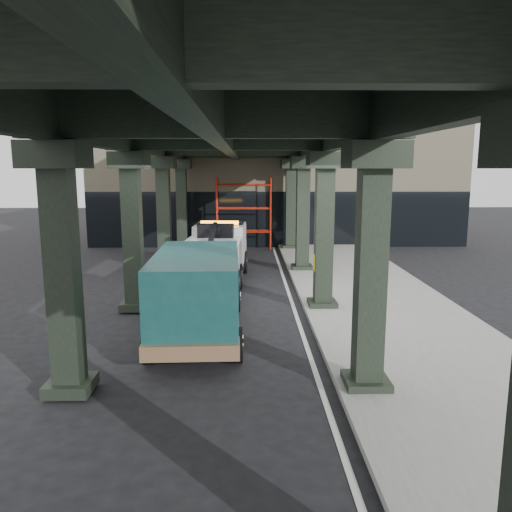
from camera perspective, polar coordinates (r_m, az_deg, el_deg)
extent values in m
plane|color=black|center=(14.27, -1.72, -8.42)|extent=(90.00, 90.00, 0.00)
cube|color=gray|center=(16.73, 14.04, -5.68)|extent=(5.00, 40.00, 0.15)
cube|color=silver|center=(16.25, 4.40, -6.12)|extent=(0.12, 38.00, 0.01)
cube|color=black|center=(10.04, 12.95, -1.77)|extent=(0.55, 0.55, 5.00)
cube|color=black|center=(9.85, 13.47, 11.16)|extent=(1.10, 1.10, 0.50)
cube|color=black|center=(10.75, 12.46, -13.98)|extent=(0.90, 0.90, 0.24)
cube|color=black|center=(15.85, 7.76, 2.63)|extent=(0.55, 0.55, 5.00)
cube|color=black|center=(15.73, 7.96, 10.79)|extent=(1.10, 1.10, 0.50)
cube|color=black|center=(16.31, 7.57, -5.48)|extent=(0.90, 0.90, 0.24)
cube|color=black|center=(21.77, 5.36, 4.65)|extent=(0.55, 0.55, 5.00)
cube|color=black|center=(21.68, 5.46, 10.59)|extent=(1.10, 1.10, 0.50)
cube|color=black|center=(22.10, 5.27, -1.35)|extent=(0.90, 0.90, 0.24)
cube|color=black|center=(27.72, 3.99, 5.81)|extent=(0.55, 0.55, 5.00)
cube|color=black|center=(27.65, 4.04, 10.46)|extent=(1.10, 1.10, 0.50)
cube|color=black|center=(27.98, 3.93, 1.06)|extent=(0.90, 0.90, 0.24)
cube|color=black|center=(10.38, -21.18, -1.82)|extent=(0.55, 0.55, 5.00)
cube|color=black|center=(10.19, -21.99, 10.67)|extent=(1.10, 1.10, 0.50)
cube|color=black|center=(11.06, -20.41, -13.67)|extent=(0.90, 0.90, 0.24)
cube|color=black|center=(16.07, -13.91, 2.53)|extent=(0.55, 0.55, 5.00)
cube|color=black|center=(15.95, -14.26, 10.57)|extent=(1.10, 1.10, 0.50)
cube|color=black|center=(16.52, -13.58, -5.48)|extent=(0.90, 0.90, 0.24)
cube|color=black|center=(21.92, -10.47, 4.57)|extent=(0.55, 0.55, 5.00)
cube|color=black|center=(21.83, -10.66, 10.46)|extent=(1.10, 1.10, 0.50)
cube|color=black|center=(22.26, -10.28, -1.39)|extent=(0.90, 0.90, 0.24)
cube|color=black|center=(27.84, -8.47, 5.74)|extent=(0.55, 0.55, 5.00)
cube|color=black|center=(27.77, -8.59, 10.38)|extent=(1.10, 1.10, 0.50)
cube|color=black|center=(28.10, -8.35, 1.02)|extent=(0.90, 0.90, 0.24)
cube|color=black|center=(15.76, 8.03, 13.69)|extent=(0.35, 32.00, 1.10)
cube|color=black|center=(15.98, -14.38, 13.43)|extent=(0.35, 32.00, 1.10)
cube|color=black|center=(15.58, -3.26, 13.82)|extent=(0.35, 32.00, 1.10)
cube|color=black|center=(15.65, -3.29, 16.38)|extent=(7.40, 32.00, 0.30)
cube|color=#C6B793|center=(33.59, 2.08, 9.11)|extent=(22.00, 10.00, 8.00)
cylinder|color=red|center=(28.60, -4.43, 4.92)|extent=(0.08, 0.08, 4.00)
cylinder|color=red|center=(27.80, -4.52, 4.78)|extent=(0.08, 0.08, 4.00)
cylinder|color=red|center=(28.58, 1.61, 4.95)|extent=(0.08, 0.08, 4.00)
cylinder|color=red|center=(27.78, 1.69, 4.80)|extent=(0.08, 0.08, 4.00)
cylinder|color=red|center=(28.65, -1.40, 2.95)|extent=(3.00, 0.08, 0.08)
cylinder|color=red|center=(28.52, -1.41, 5.54)|extent=(3.00, 0.08, 0.08)
cylinder|color=red|center=(28.45, -1.42, 8.15)|extent=(3.00, 0.08, 0.08)
cube|color=black|center=(19.33, -4.85, -1.65)|extent=(1.32, 6.66, 0.22)
cube|color=silver|center=(21.40, -4.09, 1.52)|extent=(2.21, 2.25, 1.59)
cube|color=silver|center=(22.38, -3.80, 0.76)|extent=(2.11, 0.75, 0.79)
cube|color=black|center=(21.56, -4.04, 2.77)|extent=(2.01, 1.27, 0.75)
cube|color=silver|center=(18.24, -5.29, -0.53)|extent=(2.40, 4.54, 1.23)
cube|color=orange|center=(21.12, -4.18, 3.82)|extent=(1.60, 0.35, 0.14)
cube|color=black|center=(19.83, -4.63, 2.90)|extent=(1.44, 0.62, 0.53)
cylinder|color=black|center=(18.30, -5.25, 1.61)|extent=(0.42, 3.09, 1.18)
cube|color=black|center=(16.26, -6.34, -5.03)|extent=(0.35, 1.25, 0.16)
cube|color=black|center=(15.69, -6.69, -5.76)|extent=(1.42, 0.31, 0.16)
cylinder|color=black|center=(21.94, -6.50, -0.64)|extent=(0.37, 0.99, 0.97)
cylinder|color=silver|center=(21.94, -6.50, -0.64)|extent=(0.38, 0.55, 0.53)
cylinder|color=black|center=(21.71, -1.44, -0.69)|extent=(0.37, 0.99, 0.97)
cylinder|color=silver|center=(21.71, -1.44, -0.69)|extent=(0.38, 0.55, 0.53)
cylinder|color=black|center=(19.13, -7.88, -2.24)|extent=(0.37, 0.99, 0.97)
cylinder|color=silver|center=(19.13, -7.88, -2.24)|extent=(0.38, 0.55, 0.53)
cylinder|color=black|center=(18.87, -2.08, -2.32)|extent=(0.37, 0.99, 0.97)
cylinder|color=silver|center=(18.87, -2.08, -2.32)|extent=(0.38, 0.55, 0.53)
cylinder|color=black|center=(18.03, -8.55, -3.01)|extent=(0.37, 0.99, 0.97)
cylinder|color=silver|center=(18.03, -8.55, -3.01)|extent=(0.38, 0.55, 0.53)
cylinder|color=black|center=(17.76, -2.39, -3.11)|extent=(0.37, 0.99, 0.97)
cylinder|color=silver|center=(17.76, -2.39, -3.11)|extent=(0.38, 0.55, 0.53)
cube|color=#124142|center=(15.87, -6.01, -2.98)|extent=(2.10, 1.16, 0.91)
cube|color=#124142|center=(13.08, -6.76, -3.98)|extent=(2.24, 4.60, 1.97)
cube|color=brown|center=(13.68, -6.57, -6.85)|extent=(2.31, 5.71, 0.35)
cube|color=black|center=(15.31, -6.16, -0.37)|extent=(1.98, 0.49, 0.84)
cube|color=black|center=(13.27, -6.71, -1.55)|extent=(2.25, 3.69, 0.56)
cube|color=silver|center=(16.48, -5.88, -3.93)|extent=(2.02, 0.17, 0.30)
cylinder|color=black|center=(16.04, -9.60, -4.89)|extent=(0.30, 0.85, 0.85)
cylinder|color=silver|center=(16.04, -9.60, -4.89)|extent=(0.34, 0.47, 0.47)
cylinder|color=black|center=(15.92, -2.35, -4.87)|extent=(0.30, 0.85, 0.85)
cylinder|color=silver|center=(15.92, -2.35, -4.87)|extent=(0.34, 0.47, 0.47)
cylinder|color=black|center=(12.04, -12.06, -10.06)|extent=(0.30, 0.85, 0.85)
cylinder|color=silver|center=(12.04, -12.06, -10.06)|extent=(0.34, 0.47, 0.47)
cylinder|color=black|center=(11.87, -2.25, -10.12)|extent=(0.30, 0.85, 0.85)
cylinder|color=silver|center=(11.87, -2.25, -10.12)|extent=(0.34, 0.47, 0.47)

